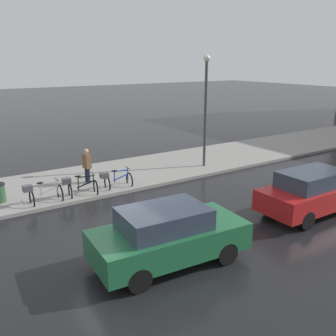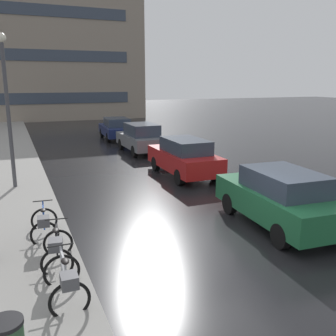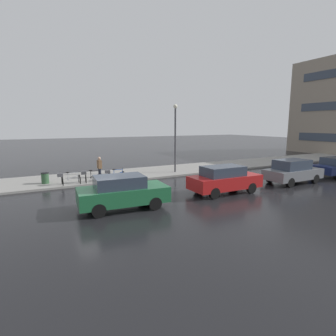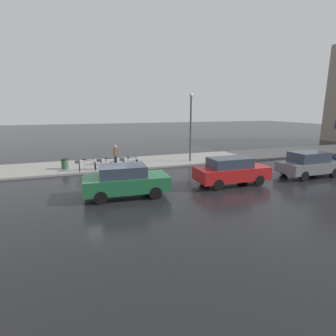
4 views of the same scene
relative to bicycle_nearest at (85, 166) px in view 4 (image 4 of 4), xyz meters
name	(u,v)px [view 4 (image 4 of 4)]	position (x,y,z in m)	size (l,w,h in m)	color
ground_plane	(108,187)	(4.14, 1.04, -0.50)	(140.00, 140.00, 0.00)	black
sidewalk_kerb	(210,158)	(-1.86, 11.04, -0.43)	(4.80, 60.00, 0.14)	gray
bicycle_nearest	(85,166)	(0.00, 0.00, 0.00)	(0.73, 1.40, 0.98)	black
bicycle_second	(106,164)	(0.01, 1.47, 0.00)	(0.83, 1.41, 0.99)	black
bicycle_third	(128,163)	(-0.11, 3.13, -0.02)	(0.78, 1.38, 0.95)	black
car_green	(125,180)	(6.16, 1.72, 0.34)	(2.19, 4.39, 1.64)	#1E6038
car_red	(231,171)	(6.14, 8.04, 0.34)	(1.84, 4.40, 1.64)	#AD1919
car_grey	(309,164)	(6.22, 14.02, 0.34)	(1.86, 4.19, 1.66)	slate
pedestrian	(116,154)	(-1.37, 2.38, 0.45)	(0.43, 0.30, 1.69)	#1E2333
streetlamp	(191,121)	(-0.71, 8.49, 2.94)	(0.34, 0.34, 5.67)	#424247
trash_bin	(65,165)	(-0.99, -1.37, -0.06)	(0.50, 0.50, 0.88)	#2D5133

